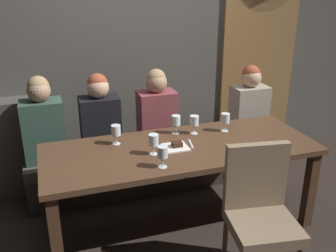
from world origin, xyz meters
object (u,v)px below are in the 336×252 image
(diner_far_end, at_px, (157,110))
(fork_on_table, at_px, (191,144))
(wine_glass_near_left, at_px, (176,121))
(wine_glass_end_right, at_px, (194,121))
(diner_near_end, at_px, (249,103))
(dessert_plate, at_px, (176,146))
(wine_glass_far_right, at_px, (163,153))
(diner_bearded, at_px, (100,116))
(wine_glass_far_left, at_px, (116,131))
(diner_redhead, at_px, (43,122))
(dining_table, at_px, (181,156))
(espresso_cup, at_px, (239,154))
(banquette_bench, at_px, (156,165))
(wine_glass_center_back, at_px, (225,119))
(wine_glass_center_front, at_px, (154,141))
(chair_near_side, at_px, (260,207))

(diner_far_end, height_order, fork_on_table, diner_far_end)
(wine_glass_near_left, bearing_deg, wine_glass_end_right, -20.63)
(diner_near_end, bearing_deg, dessert_plate, -146.78)
(wine_glass_near_left, xyz_separation_m, wine_glass_far_right, (-0.30, -0.57, -0.00))
(diner_bearded, relative_size, wine_glass_far_left, 4.65)
(diner_redhead, bearing_deg, wine_glass_near_left, -21.69)
(dining_table, relative_size, wine_glass_end_right, 13.41)
(wine_glass_end_right, xyz_separation_m, espresso_cup, (0.14, -0.54, -0.09))
(banquette_bench, distance_m, diner_redhead, 1.19)
(dessert_plate, bearing_deg, wine_glass_end_right, 42.83)
(wine_glass_center_back, distance_m, wine_glass_far_right, 0.87)
(wine_glass_far_left, distance_m, wine_glass_center_front, 0.36)
(banquette_bench, distance_m, wine_glass_far_right, 1.20)
(wine_glass_center_front, distance_m, dessert_plate, 0.23)
(chair_near_side, relative_size, wine_glass_near_left, 5.98)
(wine_glass_end_right, bearing_deg, wine_glass_far_left, -179.42)
(diner_near_end, distance_m, wine_glass_center_front, 1.45)
(diner_bearded, xyz_separation_m, dessert_plate, (0.49, -0.73, -0.06))
(chair_near_side, height_order, diner_bearded, diner_bearded)
(diner_bearded, bearing_deg, fork_on_table, -48.18)
(diner_redhead, height_order, dessert_plate, diner_redhead)
(diner_bearded, bearing_deg, banquette_bench, -2.24)
(diner_far_end, relative_size, dessert_plate, 4.01)
(diner_redhead, relative_size, wine_glass_end_right, 4.77)
(wine_glass_far_left, xyz_separation_m, wine_glass_center_front, (0.23, -0.28, 0.00))
(diner_far_end, relative_size, wine_glass_center_front, 4.64)
(diner_far_end, bearing_deg, espresso_cup, -72.58)
(wine_glass_end_right, distance_m, dessert_plate, 0.35)
(wine_glass_center_back, bearing_deg, wine_glass_near_left, 168.46)
(diner_near_end, relative_size, wine_glass_center_back, 4.51)
(diner_bearded, distance_m, espresso_cup, 1.37)
(dining_table, height_order, fork_on_table, fork_on_table)
(wine_glass_far_left, relative_size, fork_on_table, 0.96)
(diner_bearded, height_order, wine_glass_far_right, diner_bearded)
(diner_far_end, relative_size, wine_glass_far_left, 4.64)
(wine_glass_center_front, xyz_separation_m, wine_glass_center_back, (0.73, 0.25, 0.00))
(banquette_bench, height_order, wine_glass_near_left, wine_glass_near_left)
(espresso_cup, distance_m, dessert_plate, 0.50)
(wine_glass_far_left, distance_m, wine_glass_far_right, 0.56)
(banquette_bench, xyz_separation_m, diner_near_end, (1.00, -0.03, 0.57))
(banquette_bench, xyz_separation_m, chair_near_side, (0.31, -1.42, 0.33))
(diner_bearded, xyz_separation_m, espresso_cup, (0.88, -1.04, -0.04))
(diner_far_end, relative_size, diner_near_end, 1.03)
(dining_table, bearing_deg, diner_far_end, 88.63)
(dining_table, xyz_separation_m, wine_glass_center_front, (-0.25, -0.07, 0.20))
(diner_redhead, bearing_deg, chair_near_side, -46.72)
(wine_glass_far_left, xyz_separation_m, fork_on_table, (0.57, -0.19, -0.11))
(diner_far_end, height_order, wine_glass_near_left, diner_far_end)
(diner_near_end, bearing_deg, dining_table, -145.98)
(wine_glass_end_right, height_order, dessert_plate, wine_glass_end_right)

